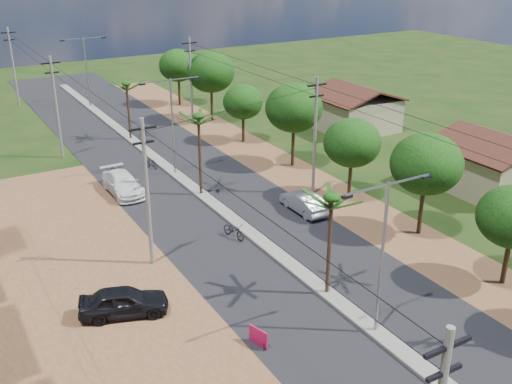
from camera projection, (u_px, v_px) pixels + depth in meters
ground at (375, 333)px, 29.50m from camera, size 160.00×160.00×0.00m
road at (232, 219)px, 41.46m from camera, size 12.00×110.00×0.04m
median at (213, 203)px, 43.83m from camera, size 1.00×90.00×0.18m
dirt_lot_west at (27, 340)px, 28.94m from camera, size 18.00×46.00×0.04m
dirt_shoulder_east at (331, 195)px, 45.40m from camera, size 5.00×90.00×0.03m
house_east_near at (493, 160)px, 45.81m from camera, size 7.60×7.50×4.60m
house_east_far at (354, 106)px, 60.63m from camera, size 7.60×7.50×4.60m
tree_east_c at (426, 164)px, 37.69m from camera, size 4.60×4.60×6.83m
tree_east_d at (352, 143)px, 43.34m from camera, size 4.20×4.20×6.13m
tree_east_e at (294, 108)px, 49.53m from camera, size 4.80×4.80×7.14m
tree_east_f at (243, 102)px, 56.19m from camera, size 3.80×3.80×5.52m
tree_east_g at (211, 72)px, 62.32m from camera, size 5.00×5.00×7.38m
tree_east_h at (178, 65)px, 68.80m from camera, size 4.40×4.40×6.52m
palm_median_near at (332, 202)px, 30.55m from camera, size 2.00×2.00×6.15m
palm_median_mid at (198, 120)px, 43.18m from camera, size 2.00×2.00×6.55m
palm_median_far at (126, 86)px, 56.19m from camera, size 2.00×2.00×5.85m
streetlight_near at (383, 247)px, 27.65m from camera, size 5.10×0.18×8.00m
streetlight_mid at (172, 119)px, 47.60m from camera, size 5.10×0.18×8.00m
streetlight_far at (86, 66)px, 67.54m from camera, size 5.10×0.18×8.00m
utility_pole_w_b at (147, 190)px, 34.00m from camera, size 1.60×0.24×9.00m
utility_pole_w_c at (56, 106)px, 51.55m from camera, size 1.60×0.24×9.00m
utility_pole_w_d at (13, 65)px, 68.30m from camera, size 1.60×0.24×9.00m
utility_pole_e_b at (315, 134)px, 43.90m from camera, size 1.60×0.24×9.00m
utility_pole_e_c at (191, 79)px, 61.45m from camera, size 1.60×0.24×9.00m
car_silver_mid at (304, 203)px, 42.39m from camera, size 1.48×4.25×1.40m
car_white_far at (123, 184)px, 45.50m from camera, size 2.18×5.32×1.54m
car_parked_dark at (124, 302)px, 30.62m from camera, size 4.86×3.17×1.54m
moto_rider_west_a at (234, 231)px, 38.73m from camera, size 1.09×2.07×1.03m
moto_rider_west_b at (151, 164)px, 50.59m from camera, size 0.95×1.53×0.89m
roadside_sign at (258, 337)px, 28.37m from camera, size 0.40×1.13×0.96m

